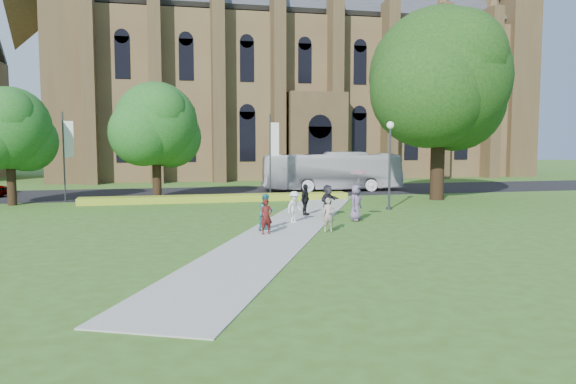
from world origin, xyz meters
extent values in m
plane|color=#3C591A|center=(0.00, 0.00, 0.00)|extent=(160.00, 160.00, 0.00)
cube|color=black|center=(0.00, 20.00, 0.01)|extent=(160.00, 10.00, 0.02)
cube|color=#B2B2A8|center=(0.00, 1.00, 0.02)|extent=(15.58, 28.54, 0.04)
cube|color=gold|center=(-2.00, 13.20, 0.23)|extent=(18.00, 1.40, 0.45)
cube|color=brown|center=(10.00, 40.00, 8.50)|extent=(52.00, 16.00, 17.00)
cube|color=brown|center=(-14.50, 33.00, 10.50)|extent=(3.50, 3.50, 21.00)
cube|color=brown|center=(34.50, 33.00, 10.50)|extent=(3.50, 3.50, 21.00)
cube|color=brown|center=(10.00, 31.00, 4.50)|extent=(6.00, 2.50, 9.00)
cylinder|color=#38383D|center=(7.50, 6.50, 2.40)|extent=(0.14, 0.14, 4.80)
sphere|color=white|center=(7.50, 6.50, 5.02)|extent=(0.44, 0.44, 0.44)
cylinder|color=#38383D|center=(7.50, 6.50, 0.07)|extent=(0.36, 0.36, 0.15)
cylinder|color=#332114|center=(13.00, 11.00, 3.30)|extent=(0.96, 0.96, 6.60)
sphere|color=#143A0F|center=(13.00, 11.00, 8.40)|extent=(9.60, 9.60, 9.60)
cylinder|color=#332114|center=(-15.00, 14.00, 1.93)|extent=(0.56, 0.56, 3.85)
sphere|color=#174F19|center=(-15.00, 14.00, 4.90)|extent=(5.20, 5.20, 5.20)
cylinder|color=#332114|center=(-6.00, 14.50, 2.06)|extent=(0.60, 0.60, 4.12)
sphere|color=#174F19|center=(-6.00, 14.50, 5.25)|extent=(5.60, 5.60, 5.60)
cylinder|color=#38383D|center=(2.00, 15.20, 3.00)|extent=(0.10, 0.10, 6.00)
cube|color=white|center=(2.35, 15.20, 4.20)|extent=(0.60, 0.02, 2.40)
cylinder|color=#38383D|center=(-12.00, 15.20, 3.00)|extent=(0.10, 0.10, 6.00)
cube|color=white|center=(-11.65, 15.20, 4.20)|extent=(0.60, 0.02, 2.40)
imported|color=white|center=(7.91, 19.14, 1.60)|extent=(11.53, 3.61, 3.16)
imported|color=#501512|center=(-1.36, -0.74, 0.81)|extent=(0.61, 0.45, 1.54)
imported|color=#1A6F86|center=(-1.17, 0.27, 0.87)|extent=(1.01, 0.94, 1.66)
imported|color=silver|center=(0.66, 2.38, 0.82)|extent=(1.16, 1.07, 1.56)
imported|color=black|center=(1.89, 4.90, 0.89)|extent=(0.93, 1.05, 1.70)
imported|color=slate|center=(3.91, 2.42, 0.95)|extent=(1.04, 1.03, 1.81)
imported|color=#2C2932|center=(2.93, 4.11, 0.90)|extent=(1.53, 1.44, 1.72)
imported|color=#9F8F84|center=(1.50, -0.67, 0.80)|extent=(0.60, 0.44, 1.52)
imported|color=#D999AD|center=(4.09, 2.52, 2.20)|extent=(0.89, 0.89, 0.69)
camera|label=1|loc=(-5.95, -24.56, 4.12)|focal=35.00mm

